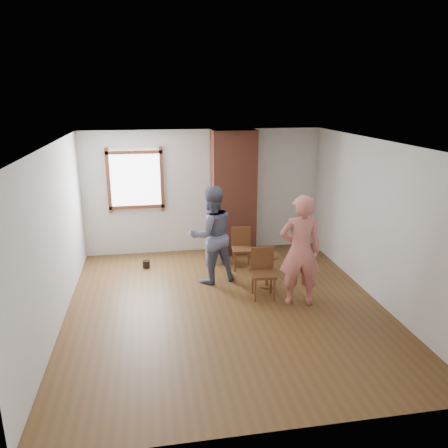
{
  "coord_description": "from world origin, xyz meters",
  "views": [
    {
      "loc": [
        -1.1,
        -6.25,
        3.29
      ],
      "look_at": [
        0.11,
        0.8,
        1.15
      ],
      "focal_mm": 35.0,
      "sensor_mm": 36.0,
      "label": 1
    }
  ],
  "objects_px": {
    "stoneware_crock": "(214,252)",
    "dining_chair_left": "(263,270)",
    "dining_chair_right": "(242,246)",
    "man": "(211,235)",
    "person_pink": "(300,251)",
    "side_table": "(267,265)"
  },
  "relations": [
    {
      "from": "side_table",
      "to": "stoneware_crock",
      "type": "bearing_deg",
      "value": 119.78
    },
    {
      "from": "stoneware_crock",
      "to": "man",
      "type": "relative_size",
      "value": 0.26
    },
    {
      "from": "stoneware_crock",
      "to": "dining_chair_right",
      "type": "relative_size",
      "value": 0.56
    },
    {
      "from": "side_table",
      "to": "person_pink",
      "type": "relative_size",
      "value": 0.33
    },
    {
      "from": "man",
      "to": "dining_chair_left",
      "type": "bearing_deg",
      "value": 120.63
    },
    {
      "from": "man",
      "to": "person_pink",
      "type": "xyz_separation_m",
      "value": [
        1.25,
        -1.13,
        0.03
      ]
    },
    {
      "from": "dining_chair_right",
      "to": "man",
      "type": "relative_size",
      "value": 0.45
    },
    {
      "from": "dining_chair_left",
      "to": "side_table",
      "type": "bearing_deg",
      "value": 69.79
    },
    {
      "from": "dining_chair_left",
      "to": "person_pink",
      "type": "height_order",
      "value": "person_pink"
    },
    {
      "from": "man",
      "to": "person_pink",
      "type": "bearing_deg",
      "value": 123.54
    },
    {
      "from": "side_table",
      "to": "dining_chair_left",
      "type": "bearing_deg",
      "value": -115.65
    },
    {
      "from": "stoneware_crock",
      "to": "side_table",
      "type": "relative_size",
      "value": 0.75
    },
    {
      "from": "dining_chair_left",
      "to": "stoneware_crock",
      "type": "bearing_deg",
      "value": 114.93
    },
    {
      "from": "dining_chair_left",
      "to": "dining_chair_right",
      "type": "relative_size",
      "value": 1.04
    },
    {
      "from": "dining_chair_left",
      "to": "dining_chair_right",
      "type": "distance_m",
      "value": 1.29
    },
    {
      "from": "dining_chair_left",
      "to": "man",
      "type": "relative_size",
      "value": 0.47
    },
    {
      "from": "stoneware_crock",
      "to": "person_pink",
      "type": "xyz_separation_m",
      "value": [
        1.08,
        -2.02,
        0.68
      ]
    },
    {
      "from": "stoneware_crock",
      "to": "dining_chair_left",
      "type": "bearing_deg",
      "value": -70.51
    },
    {
      "from": "dining_chair_left",
      "to": "person_pink",
      "type": "relative_size",
      "value": 0.46
    },
    {
      "from": "stoneware_crock",
      "to": "dining_chair_left",
      "type": "relative_size",
      "value": 0.54
    },
    {
      "from": "stoneware_crock",
      "to": "person_pink",
      "type": "distance_m",
      "value": 2.39
    },
    {
      "from": "dining_chair_left",
      "to": "dining_chair_right",
      "type": "xyz_separation_m",
      "value": [
        -0.09,
        1.29,
        -0.02
      ]
    }
  ]
}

